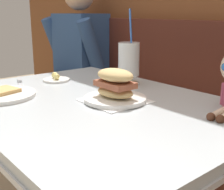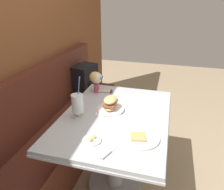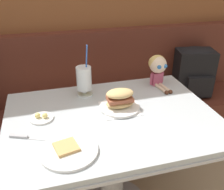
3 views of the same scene
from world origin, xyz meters
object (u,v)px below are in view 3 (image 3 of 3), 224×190
milkshake_glass (84,80)px  butter_saucer (42,118)px  sandwich_plate (120,101)px  toast_plate (69,150)px  seated_doll (158,66)px  backpack (194,71)px  butter_knife (26,137)px

milkshake_glass → butter_saucer: 0.34m
sandwich_plate → toast_plate: bearing=-137.7°
toast_plate → sandwich_plate: (0.31, 0.29, 0.04)m
seated_doll → toast_plate: bearing=-141.0°
sandwich_plate → backpack: bearing=34.0°
seated_doll → milkshake_glass: bearing=-177.8°
toast_plate → butter_saucer: (-0.10, 0.29, 0.00)m
sandwich_plate → seated_doll: 0.40m
milkshake_glass → sandwich_plate: bearing=-53.2°
toast_plate → butter_saucer: bearing=109.8°
butter_saucer → backpack: 1.34m
milkshake_glass → sandwich_plate: milkshake_glass is taller
butter_saucer → butter_knife: 0.16m
milkshake_glass → backpack: milkshake_glass is taller
butter_saucer → butter_knife: bearing=-118.1°
toast_plate → seated_doll: size_ratio=1.11×
milkshake_glass → sandwich_plate: 0.27m
butter_saucer → sandwich_plate: bearing=-0.5°
milkshake_glass → seated_doll: bearing=2.2°
sandwich_plate → seated_doll: (0.32, 0.23, 0.08)m
butter_saucer → milkshake_glass: bearing=38.3°
milkshake_glass → seated_doll: milkshake_glass is taller
toast_plate → milkshake_glass: size_ratio=0.79×
butter_knife → milkshake_glass: bearing=45.9°
milkshake_glass → butter_knife: milkshake_glass is taller
seated_doll → backpack: bearing=33.0°
butter_knife → seated_doll: size_ratio=1.00×
milkshake_glass → butter_saucer: milkshake_glass is taller
toast_plate → seated_doll: (0.63, 0.51, 0.12)m
butter_saucer → seated_doll: bearing=16.9°
toast_plate → sandwich_plate: sandwich_plate is taller
toast_plate → butter_knife: bearing=140.2°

